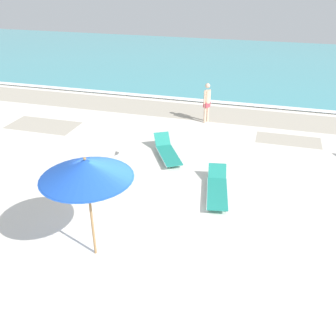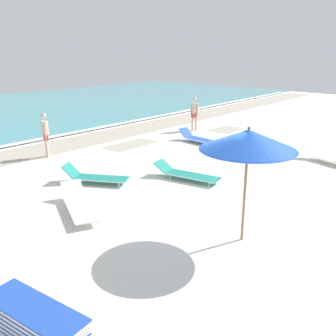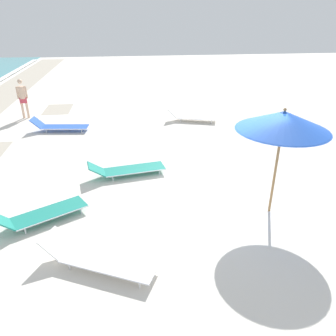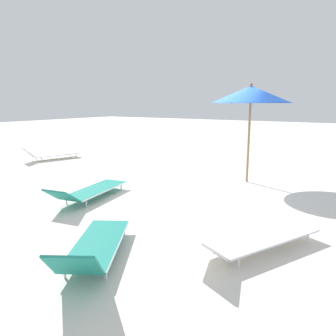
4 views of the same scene
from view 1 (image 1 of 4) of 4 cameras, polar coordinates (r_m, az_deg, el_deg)
name	(u,v)px [view 1 (image 1 of 4)]	position (r m, az deg, el deg)	size (l,w,h in m)	color
ground_plane	(147,231)	(10.13, -3.17, -9.64)	(60.00, 60.00, 0.16)	silver
ocean_water	(237,63)	(28.72, 10.51, 15.53)	(60.00, 19.27, 0.07)	teal
beach_umbrella	(86,169)	(8.20, -12.40, -0.21)	(2.06, 2.06, 2.61)	#9E7547
sun_lounger_near_water_left	(108,163)	(12.98, -9.11, 0.69)	(1.54, 2.34, 0.52)	white
sun_lounger_near_water_right	(217,188)	(11.48, 7.52, -3.11)	(0.98, 2.33, 0.50)	#1E8475
sun_lounger_mid_beach_solo	(167,152)	(13.63, -0.11, 2.52)	(1.56, 2.10, 0.58)	#1E8475
beachgoer_wading_adult	(207,100)	(16.70, 5.96, 10.19)	(0.30, 0.41, 1.76)	beige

